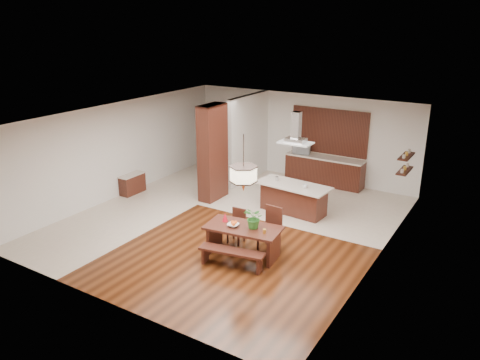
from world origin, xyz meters
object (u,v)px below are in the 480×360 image
Objects in this scene: dining_table at (243,234)px; microwave at (302,149)px; kitchen_island at (293,198)px; pendant_lantern at (243,163)px; hallway_console at (132,184)px; dining_bench at (232,259)px; range_hood at (296,128)px; fruit_bowl at (233,225)px; island_cup at (305,186)px; dining_chair_right at (269,229)px; foliage_plant at (254,218)px; dining_chair_left at (236,226)px.

microwave reaches higher than dining_table.
pendant_lantern is at bearing -82.83° from kitchen_island.
pendant_lantern reaches higher than dining_table.
microwave is at bearing 101.33° from dining_table.
kitchen_island reaches higher than hallway_console.
dining_bench is (5.18, -2.28, -0.11)m from hallway_console.
pendant_lantern reaches higher than hallway_console.
range_hood is at bearing -86.09° from microwave.
microwave reaches higher than dining_bench.
island_cup reaches higher than fruit_bowl.
hallway_console is at bearing 173.05° from dining_chair_right.
range_hood is at bearing 88.10° from fruit_bowl.
pendant_lantern is 2.93m from range_hood.
dining_table is at bearing -167.16° from foliage_plant.
dining_chair_left is 2.49m from island_cup.
dining_bench is at bearing -23.75° from hallway_console.
fruit_bowl is 2.01× the size of island_cup.
range_hood reaches higher than microwave.
island_cup is (5.38, 1.13, 0.60)m from hallway_console.
dining_chair_right is 1.81× the size of microwave.
hallway_console is at bearing -165.80° from range_hood.
dining_chair_right is (0.36, 0.58, -0.01)m from dining_table.
dining_chair_left is 6.54× the size of island_cup.
foliage_plant is (5.35, -1.60, 0.66)m from hallway_console.
fruit_bowl is (4.88, -1.76, 0.44)m from hallway_console.
dining_table is at bearing -95.81° from island_cup.
microwave is (-1.49, 5.04, 0.59)m from dining_chair_right.
dining_table is 5.76m from microwave.
hallway_console is 0.85× the size of dining_chair_right.
foliage_plant is 2.73m from island_cup.
fruit_bowl is (-0.21, -0.10, -1.49)m from pendant_lantern.
microwave is (-1.41, 2.84, 0.20)m from island_cup.
range_hood reaches higher than dining_chair_right.
hallway_console is 5.62m from foliage_plant.
dining_table is 0.69m from dining_chair_left.
kitchen_island is at bearing -90.00° from range_hood.
dining_bench is 1.25m from dining_chair_left.
pendant_lantern is (0.50, -0.47, 1.82)m from dining_chair_left.
fruit_bowl is at bearing -97.59° from microwave.
foliage_plant is at bearing 12.84° from pendant_lantern.
microwave is at bearing 101.33° from pendant_lantern.
fruit_bowl is at bearing 119.37° from dining_bench.
dining_table is 0.70m from dining_bench.
dining_chair_left is at bearing 151.20° from foliage_plant.
dining_table is at bearing 97.19° from dining_bench.
dining_chair_right is at bearing -78.51° from range_hood.
dining_chair_left is 1.95m from pendant_lantern.
dining_table is 2.92m from kitchen_island.
island_cup is at bearing 11.86° from hallway_console.
pendant_lantern and range_hood have the same top height.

